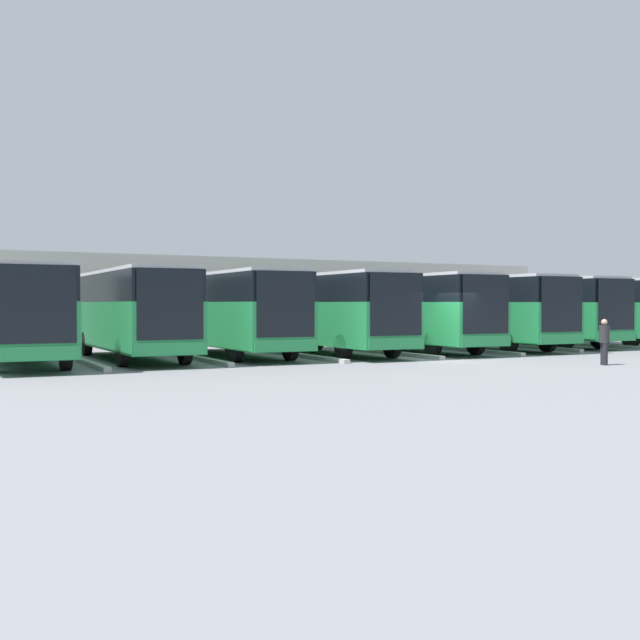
{
  "coord_description": "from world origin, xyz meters",
  "views": [
    {
      "loc": [
        18.8,
        23.57,
        2.06
      ],
      "look_at": [
        2.37,
        -5.27,
        1.42
      ],
      "focal_mm": 45.0,
      "sensor_mm": 36.0,
      "label": 1
    }
  ],
  "objects_px": {
    "bus_0": "(596,309)",
    "bus_7": "(18,311)",
    "bus_5": "(232,310)",
    "bus_2": "(481,309)",
    "bus_4": "(329,310)",
    "pedestrian": "(604,340)",
    "bus_1": "(534,309)",
    "bus_6": "(132,310)",
    "bus_3": "(411,309)"
  },
  "relations": [
    {
      "from": "bus_0",
      "to": "bus_7",
      "type": "bearing_deg",
      "value": 3.47
    },
    {
      "from": "bus_5",
      "to": "bus_7",
      "type": "bearing_deg",
      "value": 6.26
    },
    {
      "from": "bus_2",
      "to": "bus_7",
      "type": "relative_size",
      "value": 1.0
    },
    {
      "from": "bus_4",
      "to": "bus_5",
      "type": "distance_m",
      "value": 4.12
    },
    {
      "from": "pedestrian",
      "to": "bus_7",
      "type": "bearing_deg",
      "value": -91.01
    },
    {
      "from": "bus_0",
      "to": "bus_2",
      "type": "relative_size",
      "value": 1.0
    },
    {
      "from": "bus_7",
      "to": "bus_0",
      "type": "bearing_deg",
      "value": -176.53
    },
    {
      "from": "bus_1",
      "to": "pedestrian",
      "type": "relative_size",
      "value": 6.85
    },
    {
      "from": "bus_5",
      "to": "bus_2",
      "type": "bearing_deg",
      "value": 179.8
    },
    {
      "from": "bus_4",
      "to": "bus_6",
      "type": "distance_m",
      "value": 8.15
    },
    {
      "from": "bus_0",
      "to": "bus_1",
      "type": "distance_m",
      "value": 4.07
    },
    {
      "from": "bus_4",
      "to": "bus_6",
      "type": "bearing_deg",
      "value": -1.45
    },
    {
      "from": "bus_1",
      "to": "bus_5",
      "type": "bearing_deg",
      "value": 3.19
    },
    {
      "from": "bus_0",
      "to": "bus_7",
      "type": "xyz_separation_m",
      "value": [
        28.42,
        0.04,
        0.0
      ]
    },
    {
      "from": "bus_2",
      "to": "bus_3",
      "type": "relative_size",
      "value": 1.0
    },
    {
      "from": "bus_1",
      "to": "bus_4",
      "type": "xyz_separation_m",
      "value": [
        12.18,
        0.62,
        0.0
      ]
    },
    {
      "from": "bus_1",
      "to": "bus_7",
      "type": "bearing_deg",
      "value": 4.21
    },
    {
      "from": "bus_7",
      "to": "pedestrian",
      "type": "height_order",
      "value": "bus_7"
    },
    {
      "from": "bus_2",
      "to": "bus_6",
      "type": "distance_m",
      "value": 16.26
    },
    {
      "from": "bus_0",
      "to": "bus_3",
      "type": "height_order",
      "value": "same"
    },
    {
      "from": "bus_6",
      "to": "pedestrian",
      "type": "relative_size",
      "value": 6.85
    },
    {
      "from": "bus_1",
      "to": "pedestrian",
      "type": "bearing_deg",
      "value": 59.23
    },
    {
      "from": "bus_5",
      "to": "bus_0",
      "type": "bearing_deg",
      "value": -177.65
    },
    {
      "from": "bus_1",
      "to": "bus_6",
      "type": "xyz_separation_m",
      "value": [
        20.3,
        -0.06,
        0.0
      ]
    },
    {
      "from": "bus_0",
      "to": "bus_6",
      "type": "height_order",
      "value": "same"
    },
    {
      "from": "bus_3",
      "to": "bus_0",
      "type": "bearing_deg",
      "value": -174.56
    },
    {
      "from": "pedestrian",
      "to": "bus_4",
      "type": "bearing_deg",
      "value": -123.25
    },
    {
      "from": "bus_1",
      "to": "bus_4",
      "type": "height_order",
      "value": "same"
    },
    {
      "from": "bus_4",
      "to": "pedestrian",
      "type": "xyz_separation_m",
      "value": [
        -5.11,
        9.8,
        -1.01
      ]
    },
    {
      "from": "bus_3",
      "to": "bus_7",
      "type": "xyz_separation_m",
      "value": [
        16.24,
        -0.4,
        0.0
      ]
    },
    {
      "from": "bus_1",
      "to": "bus_5",
      "type": "relative_size",
      "value": 1.0
    },
    {
      "from": "bus_3",
      "to": "bus_4",
      "type": "relative_size",
      "value": 1.0
    },
    {
      "from": "bus_0",
      "to": "pedestrian",
      "type": "height_order",
      "value": "bus_0"
    },
    {
      "from": "bus_1",
      "to": "bus_0",
      "type": "bearing_deg",
      "value": 179.02
    },
    {
      "from": "bus_2",
      "to": "bus_6",
      "type": "height_order",
      "value": "same"
    },
    {
      "from": "bus_3",
      "to": "bus_4",
      "type": "xyz_separation_m",
      "value": [
        4.06,
        -0.12,
        0.0
      ]
    },
    {
      "from": "bus_3",
      "to": "bus_6",
      "type": "distance_m",
      "value": 12.21
    },
    {
      "from": "bus_0",
      "to": "bus_3",
      "type": "relative_size",
      "value": 1.0
    },
    {
      "from": "bus_0",
      "to": "bus_1",
      "type": "xyz_separation_m",
      "value": [
        4.06,
        -0.31,
        0.0
      ]
    },
    {
      "from": "bus_0",
      "to": "bus_6",
      "type": "bearing_deg",
      "value": 2.51
    },
    {
      "from": "bus_0",
      "to": "bus_5",
      "type": "height_order",
      "value": "same"
    },
    {
      "from": "bus_5",
      "to": "bus_6",
      "type": "distance_m",
      "value": 4.06
    },
    {
      "from": "bus_5",
      "to": "bus_6",
      "type": "relative_size",
      "value": 1.0
    },
    {
      "from": "bus_3",
      "to": "bus_7",
      "type": "relative_size",
      "value": 1.0
    },
    {
      "from": "bus_2",
      "to": "bus_3",
      "type": "height_order",
      "value": "same"
    },
    {
      "from": "bus_2",
      "to": "bus_4",
      "type": "bearing_deg",
      "value": 2.81
    },
    {
      "from": "bus_0",
      "to": "bus_5",
      "type": "distance_m",
      "value": 20.3
    },
    {
      "from": "bus_3",
      "to": "pedestrian",
      "type": "relative_size",
      "value": 6.85
    },
    {
      "from": "bus_3",
      "to": "bus_7",
      "type": "distance_m",
      "value": 16.24
    },
    {
      "from": "bus_0",
      "to": "bus_7",
      "type": "relative_size",
      "value": 1.0
    }
  ]
}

